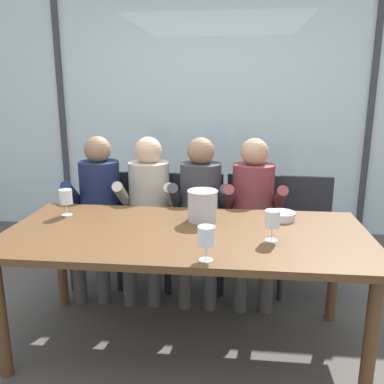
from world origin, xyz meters
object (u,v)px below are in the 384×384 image
object	(u,v)px
person_navy_polo	(98,202)
person_beige_jumper	(148,204)
chair_near_curtain	(103,218)
chair_center	(197,221)
tasting_bowl	(281,216)
wine_glass_by_left_taster	(206,238)
wine_glass_near_bucket	(66,198)
chair_near_window_right	(305,225)
wine_glass_center_pour	(272,220)
chair_left_of_center	(149,218)
chair_right_of_center	(251,222)
ice_bucket_primary	(203,205)
person_charcoal_jacket	(200,205)
dining_table	(186,243)
person_maroon_top	(253,207)

from	to	relation	value
person_navy_polo	person_beige_jumper	world-z (taller)	same
chair_near_curtain	chair_center	xyz separation A→B (m)	(0.79, 0.00, 0.00)
tasting_bowl	wine_glass_by_left_taster	size ratio (longest dim) A/B	1.01
tasting_bowl	wine_glass_near_bucket	distance (m)	1.40
chair_near_window_right	wine_glass_near_bucket	world-z (taller)	wine_glass_near_bucket
person_beige_jumper	wine_glass_near_bucket	xyz separation A→B (m)	(-0.43, -0.53, 0.18)
person_navy_polo	wine_glass_center_pour	size ratio (longest dim) A/B	6.91
chair_near_window_right	tasting_bowl	xyz separation A→B (m)	(-0.26, -0.61, 0.26)
chair_left_of_center	person_navy_polo	xyz separation A→B (m)	(-0.37, -0.16, 0.17)
chair_right_of_center	person_beige_jumper	size ratio (longest dim) A/B	0.73
chair_near_curtain	ice_bucket_primary	xyz separation A→B (m)	(0.89, -0.69, 0.33)
person_beige_jumper	ice_bucket_primary	xyz separation A→B (m)	(0.47, -0.55, 0.16)
chair_near_curtain	chair_near_window_right	world-z (taller)	same
chair_center	ice_bucket_primary	world-z (taller)	ice_bucket_primary
person_charcoal_jacket	wine_glass_by_left_taster	size ratio (longest dim) A/B	6.91
dining_table	wine_glass_by_left_taster	size ratio (longest dim) A/B	12.23
chair_near_window_right	wine_glass_by_left_taster	bearing A→B (deg)	-114.74
person_charcoal_jacket	ice_bucket_primary	xyz separation A→B (m)	(0.06, -0.55, 0.16)
dining_table	chair_center	world-z (taller)	chair_center
person_charcoal_jacket	tasting_bowl	distance (m)	0.74
chair_left_of_center	person_maroon_top	world-z (taller)	person_maroon_top
person_beige_jumper	tasting_bowl	distance (m)	1.09
chair_left_of_center	ice_bucket_primary	size ratio (longest dim) A/B	4.48
chair_center	person_charcoal_jacket	xyz separation A→B (m)	(0.04, -0.14, 0.17)
chair_near_window_right	person_navy_polo	world-z (taller)	person_navy_polo
person_charcoal_jacket	person_maroon_top	world-z (taller)	same
chair_near_curtain	chair_near_window_right	xyz separation A→B (m)	(1.65, -0.01, 0.00)
person_charcoal_jacket	person_navy_polo	bearing A→B (deg)	177.74
chair_left_of_center	person_beige_jumper	size ratio (longest dim) A/B	0.73
chair_center	person_navy_polo	size ratio (longest dim) A/B	0.73
chair_right_of_center	person_maroon_top	world-z (taller)	person_maroon_top
chair_near_window_right	wine_glass_by_left_taster	world-z (taller)	wine_glass_by_left_taster
wine_glass_near_bucket	wine_glass_center_pour	bearing A→B (deg)	-14.24
chair_left_of_center	person_maroon_top	distance (m)	0.87
dining_table	chair_near_curtain	world-z (taller)	chair_near_curtain
person_beige_jumper	tasting_bowl	bearing A→B (deg)	-28.09
chair_near_curtain	person_navy_polo	xyz separation A→B (m)	(0.02, -0.14, 0.17)
chair_center	chair_right_of_center	xyz separation A→B (m)	(0.44, 0.01, 0.00)
wine_glass_near_bucket	person_navy_polo	bearing A→B (deg)	87.07
chair_center	person_charcoal_jacket	world-z (taller)	person_charcoal_jacket
chair_center	wine_glass_by_left_taster	distance (m)	1.37
chair_left_of_center	wine_glass_center_pour	distance (m)	1.41
wine_glass_by_left_taster	wine_glass_center_pour	world-z (taller)	same
dining_table	wine_glass_by_left_taster	distance (m)	0.47
chair_right_of_center	person_beige_jumper	bearing A→B (deg)	-163.20
wine_glass_near_bucket	chair_near_curtain	bearing A→B (deg)	89.18
chair_near_curtain	dining_table	bearing A→B (deg)	-52.04
chair_right_of_center	chair_near_window_right	xyz separation A→B (m)	(0.42, -0.02, 0.00)
chair_center	person_beige_jumper	bearing A→B (deg)	-159.55
person_navy_polo	ice_bucket_primary	world-z (taller)	person_navy_polo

